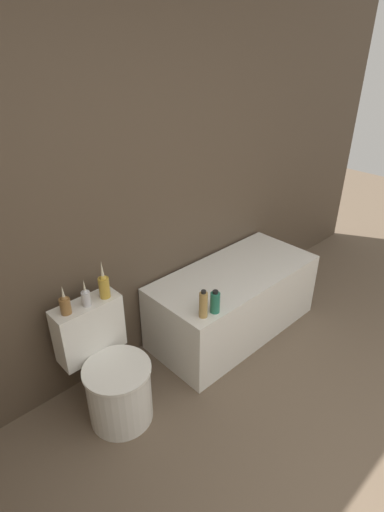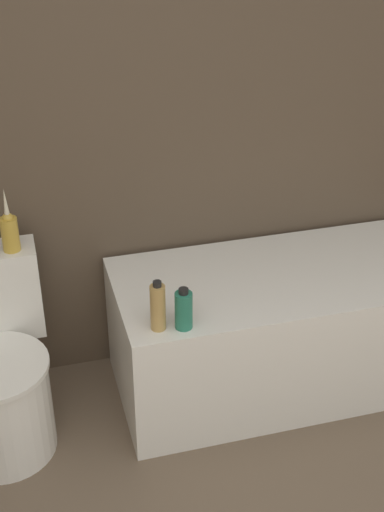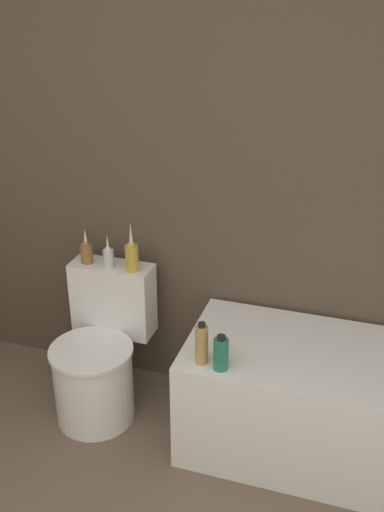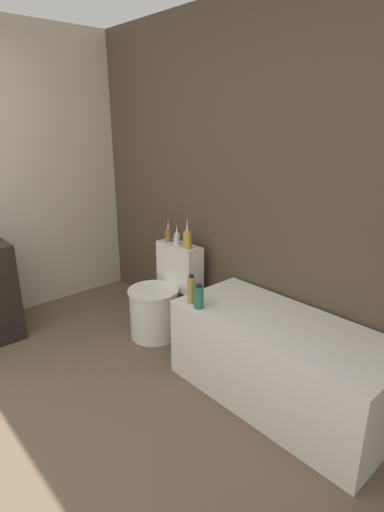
{
  "view_description": "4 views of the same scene",
  "coord_description": "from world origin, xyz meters",
  "px_view_note": "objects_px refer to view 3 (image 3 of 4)",
  "views": [
    {
      "loc": [
        -1.27,
        0.3,
        2.22
      ],
      "look_at": [
        0.17,
        1.82,
        1.06
      ],
      "focal_mm": 28.0,
      "sensor_mm": 36.0,
      "label": 1
    },
    {
      "loc": [
        -0.19,
        -0.31,
        2.16
      ],
      "look_at": [
        0.41,
        1.9,
        0.81
      ],
      "focal_mm": 50.0,
      "sensor_mm": 36.0,
      "label": 2
    },
    {
      "loc": [
        0.89,
        -0.3,
        2.16
      ],
      "look_at": [
        0.18,
        1.92,
        1.03
      ],
      "focal_mm": 42.0,
      "sensor_mm": 36.0,
      "label": 3
    },
    {
      "loc": [
        2.13,
        0.13,
        1.77
      ],
      "look_at": [
        0.22,
        1.85,
        0.89
      ],
      "focal_mm": 28.0,
      "sensor_mm": 36.0,
      "label": 4
    }
  ],
  "objects_px": {
    "toilet": "(100,357)",
    "shampoo_bottle_tall": "(202,344)",
    "vase_bronze": "(132,255)",
    "shampoo_bottle_short": "(221,354)",
    "bathtub": "(335,406)",
    "vase_silver": "(108,256)",
    "vase_gold": "(86,251)"
  },
  "relations": [
    {
      "from": "bathtub",
      "to": "shampoo_bottle_short",
      "type": "xyz_separation_m",
      "value": [
        -0.5,
        -0.25,
        0.36
      ]
    },
    {
      "from": "vase_bronze",
      "to": "shampoo_bottle_tall",
      "type": "distance_m",
      "value": 0.66
    },
    {
      "from": "bathtub",
      "to": "shampoo_bottle_tall",
      "type": "distance_m",
      "value": 0.74
    },
    {
      "from": "shampoo_bottle_short",
      "to": "vase_silver",
      "type": "bearing_deg",
      "value": 150.13
    },
    {
      "from": "toilet",
      "to": "shampoo_bottle_short",
      "type": "distance_m",
      "value": 0.82
    },
    {
      "from": "vase_silver",
      "to": "vase_gold",
      "type": "bearing_deg",
      "value": 174.29
    },
    {
      "from": "toilet",
      "to": "vase_silver",
      "type": "height_order",
      "value": "vase_silver"
    },
    {
      "from": "vase_gold",
      "to": "vase_silver",
      "type": "bearing_deg",
      "value": -5.71
    },
    {
      "from": "vase_bronze",
      "to": "toilet",
      "type": "bearing_deg",
      "value": -125.97
    },
    {
      "from": "bathtub",
      "to": "vase_bronze",
      "type": "xyz_separation_m",
      "value": [
        -1.09,
        0.16,
        0.56
      ]
    },
    {
      "from": "toilet",
      "to": "vase_gold",
      "type": "height_order",
      "value": "vase_gold"
    },
    {
      "from": "toilet",
      "to": "shampoo_bottle_tall",
      "type": "height_order",
      "value": "shampoo_bottle_tall"
    },
    {
      "from": "toilet",
      "to": "vase_bronze",
      "type": "bearing_deg",
      "value": 54.03
    },
    {
      "from": "vase_gold",
      "to": "shampoo_bottle_tall",
      "type": "relative_size",
      "value": 0.93
    },
    {
      "from": "toilet",
      "to": "vase_gold",
      "type": "relative_size",
      "value": 3.97
    },
    {
      "from": "bathtub",
      "to": "shampoo_bottle_short",
      "type": "relative_size",
      "value": 8.38
    },
    {
      "from": "bathtub",
      "to": "vase_silver",
      "type": "height_order",
      "value": "vase_silver"
    },
    {
      "from": "shampoo_bottle_tall",
      "to": "shampoo_bottle_short",
      "type": "distance_m",
      "value": 0.1
    },
    {
      "from": "vase_gold",
      "to": "vase_bronze",
      "type": "distance_m",
      "value": 0.26
    },
    {
      "from": "vase_bronze",
      "to": "shampoo_bottle_short",
      "type": "height_order",
      "value": "vase_bronze"
    },
    {
      "from": "vase_gold",
      "to": "shampoo_bottle_tall",
      "type": "bearing_deg",
      "value": -28.31
    },
    {
      "from": "shampoo_bottle_tall",
      "to": "vase_gold",
      "type": "bearing_deg",
      "value": 151.69
    },
    {
      "from": "shampoo_bottle_short",
      "to": "vase_gold",
      "type": "bearing_deg",
      "value": 153.4
    },
    {
      "from": "vase_bronze",
      "to": "shampoo_bottle_tall",
      "type": "relative_size",
      "value": 1.27
    },
    {
      "from": "toilet",
      "to": "shampoo_bottle_short",
      "type": "height_order",
      "value": "toilet"
    },
    {
      "from": "vase_gold",
      "to": "vase_silver",
      "type": "height_order",
      "value": "vase_gold"
    },
    {
      "from": "bathtub",
      "to": "vase_gold",
      "type": "bearing_deg",
      "value": 172.82
    },
    {
      "from": "bathtub",
      "to": "vase_gold",
      "type": "height_order",
      "value": "vase_gold"
    },
    {
      "from": "bathtub",
      "to": "shampoo_bottle_tall",
      "type": "bearing_deg",
      "value": -158.37
    },
    {
      "from": "toilet",
      "to": "bathtub",
      "type": "bearing_deg",
      "value": 1.12
    },
    {
      "from": "vase_gold",
      "to": "bathtub",
      "type": "bearing_deg",
      "value": -7.18
    },
    {
      "from": "vase_silver",
      "to": "shampoo_bottle_short",
      "type": "bearing_deg",
      "value": -29.87
    }
  ]
}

